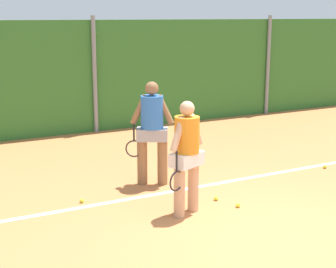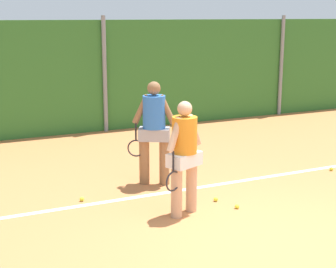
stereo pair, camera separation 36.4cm
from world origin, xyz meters
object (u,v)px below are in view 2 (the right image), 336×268
tennis_ball_3 (82,199)px  player_foreground_near (184,152)px  tennis_ball_0 (216,199)px  tennis_ball_6 (331,169)px  player_midcourt (154,128)px  tennis_ball_4 (237,206)px

tennis_ball_3 → player_foreground_near: bearing=-42.8°
tennis_ball_0 → player_foreground_near: bearing=-159.7°
tennis_ball_3 → tennis_ball_0: bearing=-24.8°
tennis_ball_3 → tennis_ball_6: same height
player_midcourt → tennis_ball_3: player_midcourt is taller
tennis_ball_4 → tennis_ball_6: same height
player_foreground_near → tennis_ball_3: 1.80m
tennis_ball_3 → tennis_ball_4: bearing=-32.1°
player_midcourt → tennis_ball_4: 1.88m
player_midcourt → tennis_ball_0: (0.52, -1.13, -0.91)m
player_midcourt → tennis_ball_3: bearing=41.1°
tennis_ball_6 → tennis_ball_0: bearing=-169.8°
tennis_ball_4 → tennis_ball_6: 2.65m
player_midcourt → tennis_ball_6: 3.35m
player_midcourt → tennis_ball_4: size_ratio=25.61×
player_foreground_near → tennis_ball_0: (0.65, 0.24, -0.86)m
tennis_ball_0 → tennis_ball_6: bearing=10.2°
player_foreground_near → tennis_ball_6: 3.48m
tennis_ball_0 → tennis_ball_4: 0.40m
tennis_ball_0 → tennis_ball_6: same height
player_midcourt → tennis_ball_0: 1.54m
player_foreground_near → tennis_ball_0: 1.10m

